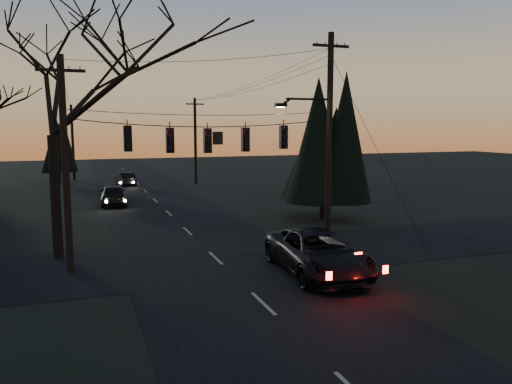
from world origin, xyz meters
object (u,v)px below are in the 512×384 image
object	(u,v)px
sedan_oncoming_b	(125,179)
utility_pole_right	(327,248)
utility_pole_far_r	(196,184)
sedan_oncoming_a	(113,195)
suv_near	(318,253)
utility_pole_left	(71,272)
utility_pole_far_l	(75,180)
evergreen_right	(324,142)
bare_tree_left	(50,84)

from	to	relation	value
sedan_oncoming_b	utility_pole_right	bearing A→B (deg)	94.66
utility_pole_far_r	sedan_oncoming_a	size ratio (longest dim) A/B	1.87
sedan_oncoming_a	suv_near	bearing A→B (deg)	110.01
suv_near	sedan_oncoming_a	bearing A→B (deg)	110.53
utility_pole_left	sedan_oncoming_a	bearing A→B (deg)	80.62
utility_pole_left	utility_pole_far_r	xyz separation A→B (m)	(11.50, 28.00, 0.00)
utility_pole_far_l	evergreen_right	distance (m)	32.97
utility_pole_left	utility_pole_far_r	world-z (taller)	same
bare_tree_left	utility_pole_right	bearing A→B (deg)	-11.95
utility_pole_left	utility_pole_far_l	bearing A→B (deg)	90.00
utility_pole_far_r	sedan_oncoming_b	xyz separation A→B (m)	(-6.82, 1.06, 0.64)
utility_pole_far_l	bare_tree_left	world-z (taller)	bare_tree_left
suv_near	sedan_oncoming_a	distance (m)	21.52
utility_pole_far_r	utility_pole_far_l	size ratio (longest dim) A/B	1.06
utility_pole_left	utility_pole_far_l	size ratio (longest dim) A/B	1.06
utility_pole_right	utility_pole_far_l	bearing A→B (deg)	107.72
sedan_oncoming_a	sedan_oncoming_b	size ratio (longest dim) A/B	1.18
evergreen_right	sedan_oncoming_a	xyz separation A→B (m)	(-11.99, 10.02, -4.00)
utility_pole_far_l	evergreen_right	xyz separation A→B (m)	(14.79, -29.08, 4.78)
evergreen_right	suv_near	bearing A→B (deg)	-117.99
utility_pole_left	sedan_oncoming_b	size ratio (longest dim) A/B	2.20
utility_pole_right	utility_pole_far_r	world-z (taller)	utility_pole_right
utility_pole_far_l	bare_tree_left	size ratio (longest dim) A/B	0.74
sedan_oncoming_a	utility_pole_left	bearing A→B (deg)	83.32
suv_near	sedan_oncoming_b	bearing A→B (deg)	101.11
suv_near	sedan_oncoming_a	size ratio (longest dim) A/B	1.33
suv_near	sedan_oncoming_a	world-z (taller)	suv_near
utility_pole_far_l	evergreen_right	bearing A→B (deg)	-63.04
utility_pole_left	utility_pole_far_l	distance (m)	36.00
sedan_oncoming_a	bare_tree_left	bearing A→B (deg)	79.69
utility_pole_left	utility_pole_far_l	world-z (taller)	utility_pole_left
bare_tree_left	evergreen_right	distance (m)	16.17
utility_pole_right	utility_pole_far_r	distance (m)	28.00
sedan_oncoming_b	utility_pole_far_l	bearing A→B (deg)	-64.56
utility_pole_left	evergreen_right	world-z (taller)	evergreen_right
utility_pole_right	suv_near	xyz separation A→B (m)	(-2.30, -3.60, 0.84)
utility_pole_far_l	bare_tree_left	xyz separation A→B (m)	(-0.53, -33.45, 7.57)
utility_pole_right	suv_near	world-z (taller)	utility_pole_right
utility_pole_right	sedan_oncoming_b	size ratio (longest dim) A/B	2.59
utility_pole_far_r	suv_near	distance (m)	31.70
bare_tree_left	evergreen_right	xyz separation A→B (m)	(15.32, 4.37, -2.79)
utility_pole_left	utility_pole_right	bearing A→B (deg)	0.00
utility_pole_right	utility_pole_left	bearing A→B (deg)	180.00
utility_pole_far_l	utility_pole_left	bearing A→B (deg)	-90.00
evergreen_right	sedan_oncoming_a	bearing A→B (deg)	140.11
evergreen_right	utility_pole_far_r	bearing A→B (deg)	98.87
bare_tree_left	utility_pole_left	bearing A→B (deg)	-78.30
utility_pole_far_r	suv_near	world-z (taller)	utility_pole_far_r
utility_pole_right	utility_pole_left	world-z (taller)	utility_pole_right
utility_pole_far_l	suv_near	size ratio (longest dim) A/B	1.33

